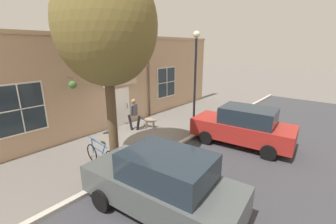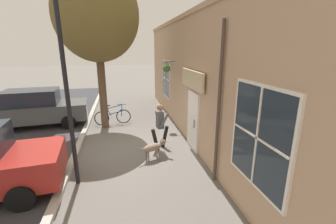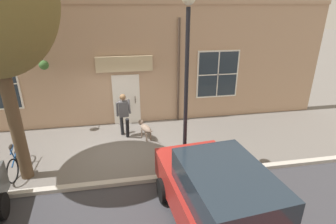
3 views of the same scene
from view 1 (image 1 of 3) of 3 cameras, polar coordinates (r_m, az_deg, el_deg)
ground_plane at (r=11.31m, az=-6.12°, el=-6.01°), size 90.00×90.00×0.00m
curb_and_road at (r=8.56m, az=23.43°, el=-15.06°), size 10.10×28.00×0.12m
storefront_facade at (r=12.41m, az=-14.08°, el=7.29°), size 0.95×18.00×4.87m
pedestrian_walking at (r=11.83m, az=-8.68°, el=0.11°), size 0.70×0.55×1.69m
dog_on_leash at (r=12.26m, az=-4.92°, el=-2.07°), size 1.03×0.50×0.65m
street_tree_by_curb at (r=7.90m, az=-15.85°, el=19.32°), size 3.52×3.17×6.86m
leaning_bicycle at (r=8.90m, az=-16.66°, el=-10.42°), size 1.74×0.22×1.00m
parked_car_nearest_curb at (r=6.10m, az=-1.41°, el=-17.57°), size 4.46×2.26×1.75m
parked_car_mid_block at (r=10.52m, az=18.61°, el=-3.44°), size 4.46×2.26×1.75m
street_lamp at (r=11.00m, az=6.97°, el=10.76°), size 0.32×0.32×4.97m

